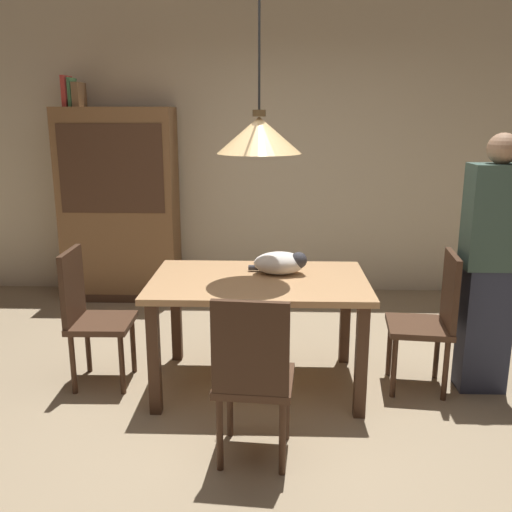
# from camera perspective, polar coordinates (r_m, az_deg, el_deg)

# --- Properties ---
(ground) EXTENTS (10.00, 10.00, 0.00)m
(ground) POSITION_cam_1_polar(r_m,az_deg,el_deg) (3.51, -0.65, -16.26)
(ground) COLOR #998466
(back_wall) EXTENTS (6.40, 0.10, 2.90)m
(back_wall) POSITION_cam_1_polar(r_m,az_deg,el_deg) (5.68, 0.50, 10.89)
(back_wall) COLOR beige
(back_wall) RESTS_ON ground
(dining_table) EXTENTS (1.40, 0.90, 0.75)m
(dining_table) POSITION_cam_1_polar(r_m,az_deg,el_deg) (3.65, 0.30, -3.84)
(dining_table) COLOR tan
(dining_table) RESTS_ON ground
(chair_right_side) EXTENTS (0.44, 0.44, 0.93)m
(chair_right_side) POSITION_cam_1_polar(r_m,az_deg,el_deg) (3.83, 17.50, -5.82)
(chair_right_side) COLOR #472D1E
(chair_right_side) RESTS_ON ground
(chair_near_front) EXTENTS (0.43, 0.43, 0.93)m
(chair_near_front) POSITION_cam_1_polar(r_m,az_deg,el_deg) (2.89, -0.33, -11.85)
(chair_near_front) COLOR #472D1E
(chair_near_front) RESTS_ON ground
(chair_left_side) EXTENTS (0.41, 0.41, 0.93)m
(chair_left_side) POSITION_cam_1_polar(r_m,az_deg,el_deg) (3.89, -16.63, -5.44)
(chair_left_side) COLOR #472D1E
(chair_left_side) RESTS_ON ground
(cat_sleeping) EXTENTS (0.39, 0.24, 0.16)m
(cat_sleeping) POSITION_cam_1_polar(r_m,az_deg,el_deg) (3.71, 2.57, -0.70)
(cat_sleeping) COLOR silver
(cat_sleeping) RESTS_ON dining_table
(pendant_lamp) EXTENTS (0.52, 0.52, 1.30)m
(pendant_lamp) POSITION_cam_1_polar(r_m,az_deg,el_deg) (3.47, 0.32, 12.27)
(pendant_lamp) COLOR #E5B775
(hutch_bookcase) EXTENTS (1.12, 0.45, 1.85)m
(hutch_bookcase) POSITION_cam_1_polar(r_m,az_deg,el_deg) (5.62, -13.70, 4.70)
(hutch_bookcase) COLOR brown
(hutch_bookcase) RESTS_ON ground
(book_red_tall) EXTENTS (0.04, 0.22, 0.28)m
(book_red_tall) POSITION_cam_1_polar(r_m,az_deg,el_deg) (5.68, -18.71, 15.62)
(book_red_tall) COLOR #B73833
(book_red_tall) RESTS_ON hutch_bookcase
(book_green_slim) EXTENTS (0.03, 0.20, 0.26)m
(book_green_slim) POSITION_cam_1_polar(r_m,az_deg,el_deg) (5.67, -18.22, 15.56)
(book_green_slim) COLOR #427A4C
(book_green_slim) RESTS_ON hutch_bookcase
(book_brown_thick) EXTENTS (0.06, 0.24, 0.22)m
(book_brown_thick) POSITION_cam_1_polar(r_m,az_deg,el_deg) (5.65, -17.60, 15.41)
(book_brown_thick) COLOR brown
(book_brown_thick) RESTS_ON hutch_bookcase
(person_standing) EXTENTS (0.36, 0.22, 1.68)m
(person_standing) POSITION_cam_1_polar(r_m,az_deg,el_deg) (3.85, 22.81, -0.94)
(person_standing) COLOR #2D3347
(person_standing) RESTS_ON ground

